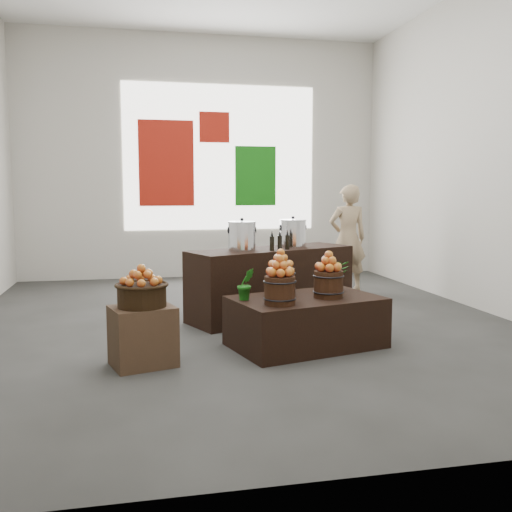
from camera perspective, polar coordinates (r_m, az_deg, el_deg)
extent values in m
plane|color=#373735|center=(6.38, -1.54, -6.66)|extent=(7.00, 7.00, 0.00)
cube|color=beige|center=(9.69, -5.38, 9.77)|extent=(6.00, 0.04, 4.00)
cube|color=white|center=(9.71, -3.58, 9.78)|extent=(3.20, 0.02, 2.40)
cube|color=#9F180C|center=(9.60, -8.96, 9.15)|extent=(0.90, 0.04, 1.40)
cube|color=#12650F|center=(9.79, -0.05, 8.01)|extent=(0.70, 0.04, 1.00)
cube|color=#9F180C|center=(9.73, -4.19, 12.72)|extent=(0.50, 0.04, 0.50)
cube|color=brown|center=(4.91, -11.25, -7.86)|extent=(0.60, 0.53, 0.50)
cylinder|color=black|center=(4.83, -11.34, -3.92)|extent=(0.40, 0.40, 0.18)
cube|color=black|center=(5.42, 5.01, -6.57)|extent=(1.52, 1.15, 0.47)
cylinder|color=#33160E|center=(4.99, 2.39, -3.46)|extent=(0.27, 0.27, 0.25)
cylinder|color=#33160E|center=(5.35, 7.25, -2.82)|extent=(0.27, 0.27, 0.25)
cylinder|color=#33160E|center=(5.49, 2.48, -2.54)|extent=(0.27, 0.27, 0.25)
imported|color=#186916|center=(5.73, 7.85, -1.94)|extent=(0.29, 0.26, 0.30)
imported|color=#186916|center=(5.20, -1.02, -2.82)|extent=(0.19, 0.16, 0.29)
cube|color=black|center=(6.58, 1.53, -2.71)|extent=(2.05, 1.32, 0.80)
cylinder|color=silver|center=(6.29, -1.42, 1.93)|extent=(0.30, 0.30, 0.30)
cylinder|color=silver|center=(6.70, 3.71, 2.21)|extent=(0.30, 0.30, 0.30)
imported|color=#9B815F|center=(8.33, 9.15, 1.76)|extent=(0.57, 0.37, 1.54)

